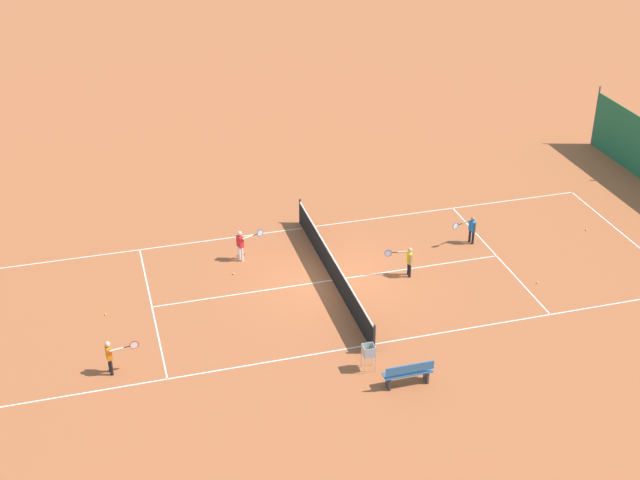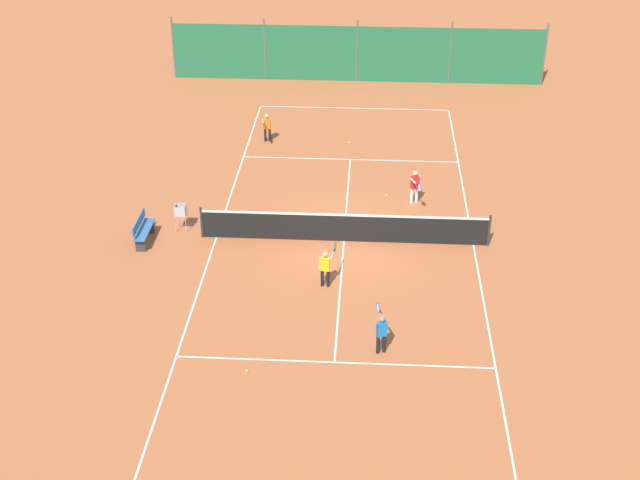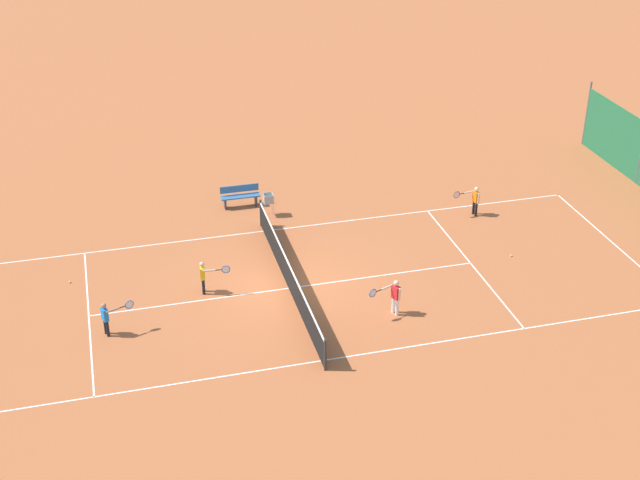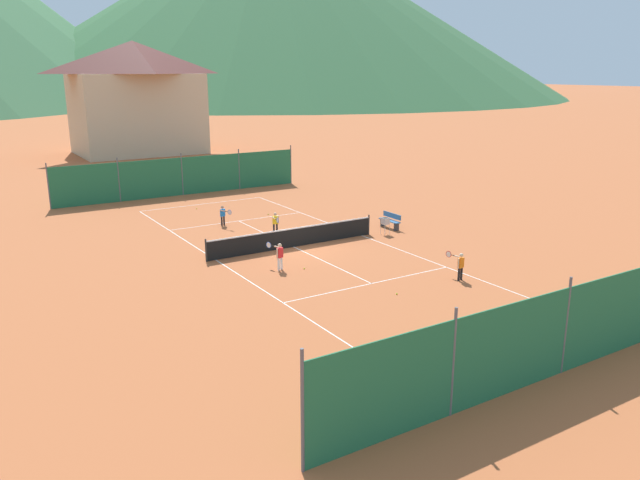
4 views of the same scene
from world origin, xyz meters
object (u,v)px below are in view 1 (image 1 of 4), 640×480
(tennis_ball_service_box, at_px, (537,283))
(tennis_ball_by_net_left, at_px, (106,314))
(player_far_baseline, at_px, (408,259))
(tennis_net, at_px, (333,268))
(ball_hopper, at_px, (368,352))
(courtside_bench, at_px, (408,373))
(player_near_service, at_px, (111,355))
(player_near_baseline, at_px, (241,243))
(player_far_service, at_px, (471,228))
(tennis_ball_by_net_right, at_px, (586,230))
(tennis_ball_near_corner, at_px, (234,274))

(tennis_ball_service_box, height_order, tennis_ball_by_net_left, same)
(player_far_baseline, height_order, tennis_ball_by_net_left, player_far_baseline)
(tennis_net, relative_size, ball_hopper, 10.31)
(tennis_net, relative_size, courtside_bench, 6.12)
(player_near_service, relative_size, player_near_baseline, 0.96)
(tennis_net, distance_m, courtside_bench, 6.36)
(tennis_net, bearing_deg, player_far_service, 101.38)
(player_near_baseline, distance_m, ball_hopper, 7.97)
(tennis_net, xyz_separation_m, courtside_bench, (6.34, 0.45, -0.05))
(tennis_ball_by_net_right, bearing_deg, player_far_service, -93.48)
(player_far_baseline, height_order, player_near_baseline, player_near_baseline)
(player_near_service, xyz_separation_m, tennis_ball_service_box, (-1.16, 14.88, -0.65))
(player_far_baseline, xyz_separation_m, tennis_ball_near_corner, (-1.79, -6.00, -0.64))
(player_far_baseline, xyz_separation_m, player_far_service, (-1.60, 3.15, -0.01))
(tennis_ball_by_net_right, bearing_deg, player_near_service, -77.21)
(tennis_ball_service_box, bearing_deg, player_far_baseline, -112.47)
(tennis_net, distance_m, player_near_service, 8.62)
(tennis_ball_service_box, bearing_deg, tennis_ball_by_net_right, 129.30)
(ball_hopper, relative_size, courtside_bench, 0.59)
(player_near_service, relative_size, tennis_ball_near_corner, 17.58)
(player_near_baseline, bearing_deg, courtside_bench, 20.63)
(player_near_baseline, distance_m, tennis_ball_by_net_right, 13.58)
(tennis_ball_service_box, relative_size, tennis_ball_by_net_right, 1.00)
(tennis_ball_near_corner, height_order, ball_hopper, ball_hopper)
(player_near_service, height_order, tennis_ball_near_corner, player_near_service)
(tennis_ball_near_corner, relative_size, courtside_bench, 0.04)
(tennis_net, height_order, tennis_ball_by_net_right, tennis_net)
(tennis_ball_by_net_left, bearing_deg, player_near_baseline, 114.85)
(player_far_baseline, height_order, tennis_ball_by_net_right, player_far_baseline)
(player_far_baseline, distance_m, tennis_ball_service_box, 4.65)
(player_near_service, bearing_deg, tennis_ball_service_box, 94.46)
(tennis_ball_near_corner, bearing_deg, player_near_baseline, 152.12)
(player_near_baseline, height_order, tennis_ball_near_corner, player_near_baseline)
(tennis_net, bearing_deg, tennis_ball_by_net_left, -89.53)
(ball_hopper, bearing_deg, tennis_ball_by_net_left, -124.85)
(player_near_service, relative_size, courtside_bench, 0.77)
(player_near_service, height_order, ball_hopper, player_near_service)
(tennis_ball_by_net_left, xyz_separation_m, courtside_bench, (6.28, 8.40, 0.42))
(tennis_ball_service_box, bearing_deg, player_near_service, -85.54)
(player_near_baseline, relative_size, tennis_ball_near_corner, 18.26)
(player_near_service, height_order, tennis_ball_by_net_right, player_near_service)
(player_near_baseline, relative_size, tennis_ball_service_box, 18.26)
(tennis_ball_service_box, bearing_deg, player_far_service, -161.90)
(tennis_ball_near_corner, bearing_deg, tennis_ball_by_net_left, -72.93)
(player_near_service, relative_size, tennis_ball_by_net_left, 17.58)
(tennis_ball_by_net_right, distance_m, ball_hopper, 12.74)
(player_near_baseline, xyz_separation_m, tennis_ball_service_box, (4.50, 9.74, -0.67))
(tennis_ball_by_net_right, height_order, tennis_ball_by_net_left, same)
(tennis_ball_by_net_right, distance_m, tennis_ball_by_net_left, 18.65)
(player_near_baseline, distance_m, tennis_ball_service_box, 10.75)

